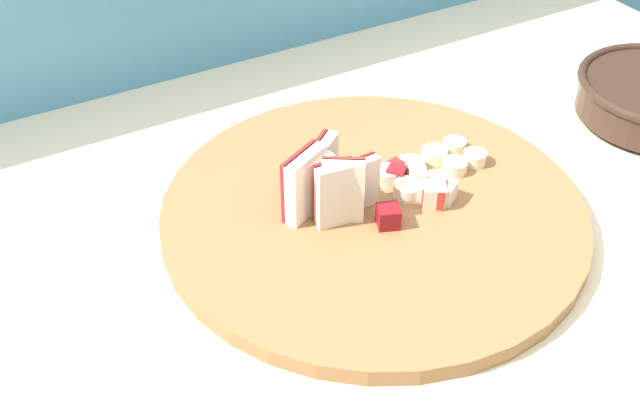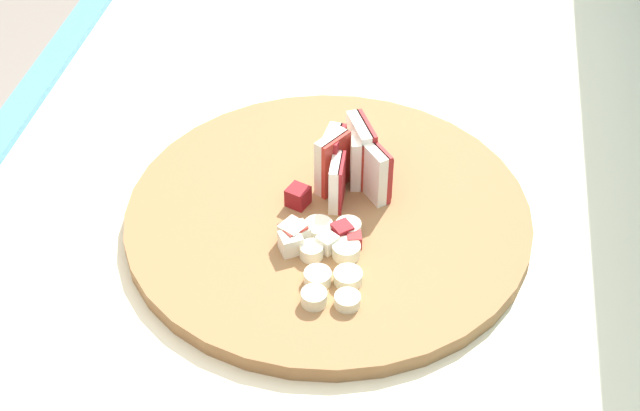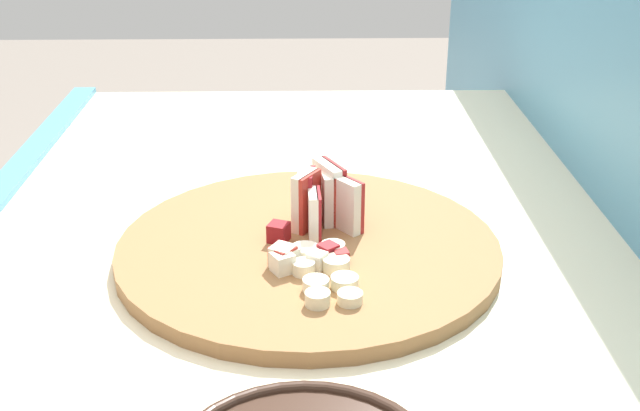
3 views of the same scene
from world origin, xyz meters
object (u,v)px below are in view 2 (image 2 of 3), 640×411
Objects in this scene: apple_wedge_fan at (354,163)px; apple_dice_pile at (305,230)px; banana_slice_rows at (332,260)px; cutting_board at (328,217)px.

apple_dice_pile is at bearing -22.40° from apple_wedge_fan.
apple_dice_pile is 0.79× the size of banana_slice_rows.
cutting_board is 0.08m from banana_slice_rows.
apple_wedge_fan reaches higher than banana_slice_rows.
cutting_board is at bearing -24.36° from apple_wedge_fan.
apple_wedge_fan reaches higher than apple_dice_pile.
cutting_board is 0.06m from apple_wedge_fan.
apple_dice_pile is at bearing -20.40° from cutting_board.
banana_slice_rows is (0.12, -0.00, -0.02)m from apple_wedge_fan.
banana_slice_rows is at bearing 44.33° from apple_dice_pile.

